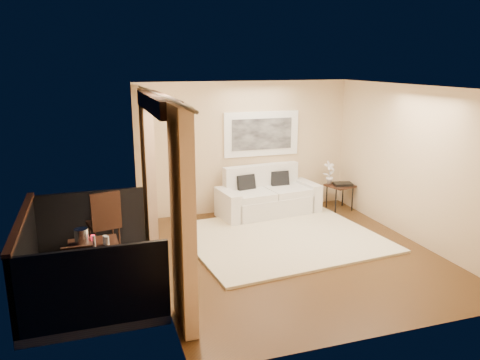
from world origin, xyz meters
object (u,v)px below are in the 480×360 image
sofa (267,197)px  balcony_chair_near (79,277)px  ice_bucket (81,236)px  bistro_table (94,251)px  orchid (329,173)px  balcony_chair_far (105,218)px  side_table (340,188)px

sofa → balcony_chair_near: bearing=-147.2°
sofa → ice_bucket: sofa is taller
sofa → bistro_table: (-3.45, -2.61, 0.32)m
sofa → balcony_chair_near: size_ratio=2.46×
sofa → orchid: (1.41, -0.03, 0.43)m
sofa → balcony_chair_far: size_ratio=1.98×
sofa → balcony_chair_near: (-3.64, -3.01, 0.15)m
side_table → balcony_chair_far: (-4.84, -1.01, 0.16)m
balcony_chair_far → bistro_table: bearing=69.0°
side_table → ice_bucket: bearing=-155.9°
balcony_chair_near → ice_bucket: (0.05, 0.50, 0.35)m
orchid → ice_bucket: orchid is taller
orchid → bistro_table: (-4.86, -2.58, -0.12)m
balcony_chair_far → balcony_chair_near: (-0.39, -1.80, -0.13)m
sofa → balcony_chair_far: (-3.25, -1.20, 0.28)m
ice_bucket → bistro_table: bearing=-36.5°
orchid → balcony_chair_far: (-4.66, -1.17, -0.15)m
sofa → orchid: size_ratio=4.35×
side_table → balcony_chair_near: bearing=-151.7°
side_table → ice_bucket: size_ratio=3.03×
orchid → balcony_chair_near: (-5.05, -2.98, -0.28)m
side_table → ice_bucket: (-5.18, -2.31, 0.37)m
side_table → bistro_table: size_ratio=0.81×
balcony_chair_near → ice_bucket: ice_bucket is taller
sofa → ice_bucket: bearing=-151.9°
bistro_table → ice_bucket: (-0.14, 0.10, 0.18)m
sofa → bistro_table: sofa is taller
side_table → bistro_table: (-5.04, -2.42, 0.19)m
bistro_table → balcony_chair_far: size_ratio=0.69×
orchid → ice_bucket: bearing=-153.7°
side_table → orchid: 0.39m
sofa → side_table: 1.60m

